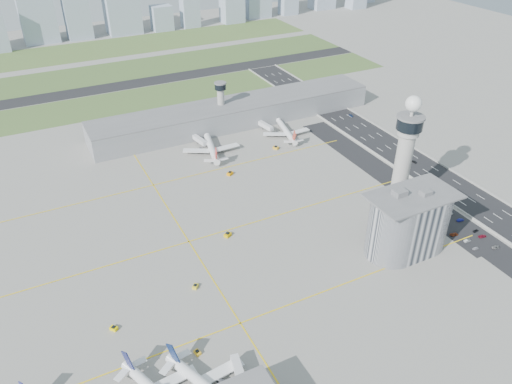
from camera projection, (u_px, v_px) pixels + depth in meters
name	position (u px, v px, depth m)	size (l,w,h in m)	color
ground	(289.00, 253.00, 240.56)	(1000.00, 1000.00, 0.00)	gray
grass_strip_0	(128.00, 101.00, 402.45)	(480.00, 50.00, 0.08)	#3C5427
grass_strip_1	(107.00, 73.00, 458.96)	(480.00, 60.00, 0.08)	#46622E
grass_strip_2	(90.00, 50.00, 519.23)	(480.00, 70.00, 0.08)	#43602D
runway	(117.00, 86.00, 430.32)	(480.00, 22.00, 0.10)	black
highway	(463.00, 195.00, 284.28)	(28.00, 500.00, 0.10)	black
barrier_left	(445.00, 200.00, 278.66)	(0.60, 500.00, 1.20)	#9E9E99
barrier_right	(481.00, 188.00, 289.31)	(0.60, 500.00, 1.20)	#9E9E99
landside_road	(443.00, 215.00, 267.24)	(18.00, 260.00, 0.08)	black
parking_lot	(458.00, 228.00, 257.43)	(20.00, 44.00, 0.10)	black
taxiway_line_h_0	(240.00, 323.00, 202.74)	(260.00, 0.60, 0.01)	yellow
taxiway_line_h_1	(189.00, 242.00, 247.94)	(260.00, 0.60, 0.01)	yellow
taxiway_line_h_2	(153.00, 185.00, 293.15)	(260.00, 0.60, 0.01)	yellow
taxiway_line_v	(189.00, 242.00, 247.94)	(0.60, 260.00, 0.01)	yellow
control_tower	(405.00, 150.00, 255.18)	(14.00, 14.00, 64.50)	#ADAAA5
secondary_tower	(221.00, 100.00, 354.90)	(8.60, 8.60, 31.90)	#ADAAA5
admin_building	(408.00, 223.00, 235.56)	(42.00, 24.00, 33.50)	#B2B2B7
terminal_pier	(235.00, 113.00, 363.05)	(210.00, 32.00, 15.80)	gray
airplane_near_c	(208.00, 384.00, 171.93)	(40.51, 34.44, 11.34)	white
airplane_far_a	(211.00, 143.00, 325.46)	(44.51, 37.83, 12.46)	white
airplane_far_b	(286.00, 128.00, 346.81)	(39.95, 33.95, 11.18)	white
jet_bridge_far_0	(194.00, 138.00, 339.24)	(14.00, 3.00, 5.70)	silver
jet_bridge_far_1	(260.00, 124.00, 358.26)	(14.00, 3.00, 5.70)	silver
tug_0	(114.00, 328.00, 199.49)	(2.02, 2.94, 1.71)	#FADC00
tug_1	(197.00, 352.00, 189.40)	(1.92, 2.79, 1.62)	yellow
tug_2	(195.00, 286.00, 219.84)	(2.04, 2.96, 1.72)	yellow
tug_3	(228.00, 234.00, 251.20)	(2.48, 3.61, 2.10)	#E4B002
tug_4	(230.00, 173.00, 302.91)	(2.51, 3.65, 2.12)	#F99301
tug_5	(276.00, 147.00, 331.57)	(2.49, 3.62, 2.10)	gold
car_lot_0	(476.00, 248.00, 242.63)	(1.31, 3.27, 1.11)	#B4B4BE
car_lot_1	(467.00, 241.00, 247.62)	(1.39, 3.99, 1.31)	gray
car_lot_2	(454.00, 234.00, 252.07)	(2.01, 4.36, 1.21)	maroon
car_lot_3	(444.00, 225.00, 258.42)	(1.71, 4.20, 1.22)	black
car_lot_4	(433.00, 218.00, 263.81)	(1.44, 3.58, 1.22)	navy
car_lot_5	(425.00, 210.00, 270.12)	(1.33, 3.82, 1.26)	silver
car_lot_6	(496.00, 247.00, 243.40)	(1.97, 4.28, 1.19)	slate
car_lot_7	(482.00, 236.00, 250.72)	(1.76, 4.34, 1.26)	maroon
car_lot_8	(476.00, 231.00, 254.62)	(1.36, 3.38, 1.15)	black
car_lot_9	(460.00, 220.00, 262.40)	(1.39, 4.00, 1.32)	navy
car_lot_10	(449.00, 214.00, 267.46)	(2.09, 4.54, 1.26)	silver
car_lot_11	(441.00, 209.00, 270.85)	(1.80, 4.43, 1.29)	#A0A0A0
car_hw_1	(414.00, 162.00, 315.88)	(1.24, 3.56, 1.17)	black
car_hw_2	(351.00, 116.00, 376.85)	(2.00, 4.33, 1.20)	navy
car_hw_4	(292.00, 92.00, 417.74)	(1.37, 3.41, 1.16)	gray
skyline_bldg_7	(36.00, 13.00, 530.70)	(35.76, 28.61, 61.22)	#9EADC1
skyline_bldg_9	(121.00, 5.00, 561.14)	(36.96, 29.57, 62.11)	#9EADC1
skyline_bldg_10	(162.00, 18.00, 580.21)	(23.01, 18.41, 27.75)	#9EADC1
skyline_bldg_11	(190.00, 10.00, 590.26)	(20.22, 16.18, 38.97)	#9EADC1
skyline_bldg_12	(232.00, 2.00, 607.09)	(26.14, 20.92, 46.89)	#9EADC1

